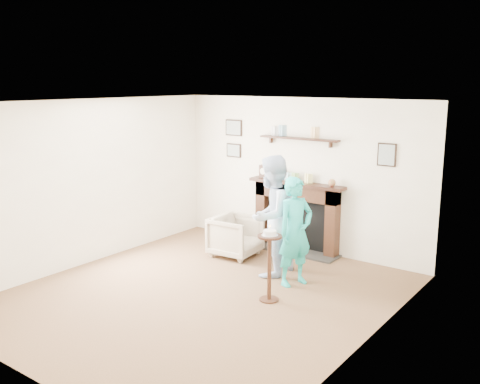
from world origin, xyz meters
name	(u,v)px	position (x,y,z in m)	size (l,w,h in m)	color
ground	(202,295)	(0.00, 0.00, 0.00)	(5.00, 5.00, 0.00)	brown
room_shell	(233,166)	(0.00, 0.69, 1.62)	(4.54, 5.02, 2.52)	silver
armchair	(236,255)	(-0.61, 1.55, 0.00)	(0.69, 0.71, 0.65)	tan
man	(271,274)	(0.30, 1.19, 0.00)	(0.85, 0.66, 1.74)	silver
woman	(294,284)	(0.77, 1.06, 0.00)	(0.55, 0.36, 1.50)	#1FB0B2
pedestal_table	(269,255)	(0.80, 0.38, 0.61)	(0.31, 0.31, 0.99)	black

